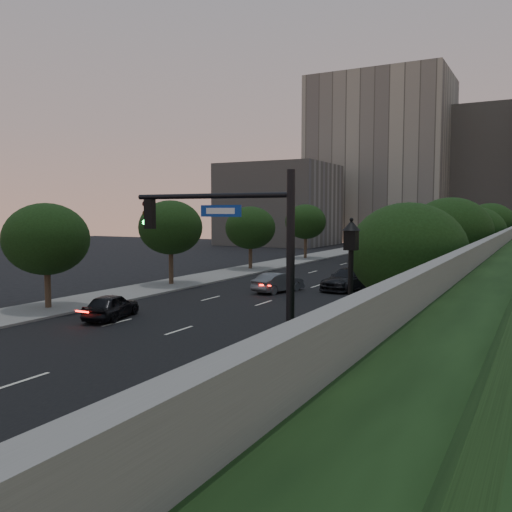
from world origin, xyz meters
The scene contains 27 objects.
ground centered at (0.00, 0.00, 0.00)m, with size 160.00×160.00×0.00m, color black.
road_surface centered at (0.00, 30.00, 0.01)m, with size 16.00×140.00×0.02m, color black.
sidewalk_right centered at (10.25, 30.00, 0.07)m, with size 4.50×140.00×0.15m, color slate.
sidewalk_left centered at (-10.25, 30.00, 0.07)m, with size 4.50×140.00×0.15m, color slate.
office_block_left centered at (-14.00, 92.00, 16.00)m, with size 26.00×20.00×32.00m, color gray.
office_block_mid centered at (6.00, 102.00, 13.00)m, with size 22.00×18.00×26.00m, color gray.
office_block_filler centered at (-26.00, 70.00, 7.00)m, with size 18.00×16.00×14.00m, color gray.
tree_right_a centered at (10.30, 8.00, 4.02)m, with size 5.20×5.20×6.24m.
tree_right_b centered at (10.30, 20.00, 4.52)m, with size 5.20×5.20×6.74m.
tree_right_c centered at (10.30, 33.00, 4.02)m, with size 5.20×5.20×6.24m.
tree_right_d centered at (10.30, 47.00, 4.52)m, with size 5.20×5.20×6.74m.
tree_right_e centered at (10.30, 62.00, 4.02)m, with size 5.20×5.20×6.24m.
tree_left_a centered at (-10.30, 6.00, 4.21)m, with size 5.00×5.00×6.34m.
tree_left_b centered at (-10.30, 18.00, 4.58)m, with size 5.00×5.00×6.71m.
tree_left_c centered at (-10.30, 31.00, 4.21)m, with size 5.00×5.00×6.34m.
tree_left_d centered at (-10.30, 45.00, 4.58)m, with size 5.00×5.00×6.71m.
traffic_signal_mast centered at (8.25, -2.39, 3.67)m, with size 5.68×0.56×7.00m.
street_lamp centered at (9.73, 1.80, 2.63)m, with size 0.64×0.64×5.62m.
pedestrian_signal centered at (8.88, -3.05, 1.57)m, with size 0.30×0.33×2.50m.
sedan_near_left centered at (-5.02, 5.67, 0.70)m, with size 1.65×4.11×1.40m, color black.
sedan_mid_left centered at (-1.29, 18.81, 0.71)m, with size 1.51×4.33×1.43m, color #505358.
sedan_far_left centered at (-3.16, 45.09, 0.78)m, with size 2.60×5.64×1.57m, color black.
sedan_near_right centered at (2.79, 22.29, 0.81)m, with size 2.26×5.56×1.61m, color black.
sedan_far_right centered at (4.84, 35.21, 0.66)m, with size 1.56×3.88×1.32m, color slate.
pedestrian_a centered at (9.09, 4.24, 0.92)m, with size 0.56×0.37×1.54m, color black.
pedestrian_b centered at (9.88, 7.18, 0.97)m, with size 0.80×0.62×1.64m, color black.
pedestrian_c centered at (10.52, 12.48, 1.00)m, with size 1.00×0.42×1.71m, color black.
Camera 1 is at (15.65, -16.22, 5.83)m, focal length 38.00 mm.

